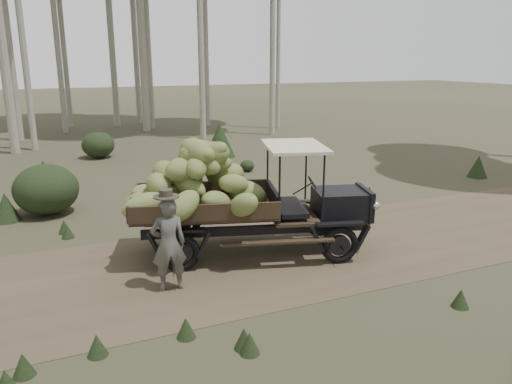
# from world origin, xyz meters

# --- Properties ---
(ground) EXTENTS (120.00, 120.00, 0.00)m
(ground) POSITION_xyz_m (0.00, 0.00, 0.00)
(ground) COLOR #473D2B
(ground) RESTS_ON ground
(dirt_track) EXTENTS (70.00, 4.00, 0.01)m
(dirt_track) POSITION_xyz_m (0.00, 0.00, 0.00)
(dirt_track) COLOR brown
(dirt_track) RESTS_ON ground
(banana_truck) EXTENTS (4.92, 2.75, 2.35)m
(banana_truck) POSITION_xyz_m (0.38, 0.48, 1.37)
(banana_truck) COLOR black
(banana_truck) RESTS_ON ground
(farmer) EXTENTS (0.59, 0.44, 1.70)m
(farmer) POSITION_xyz_m (-0.88, -0.61, 0.80)
(farmer) COLOR #4F4D48
(farmer) RESTS_ON ground
(undergrowth) EXTENTS (21.84, 23.36, 1.31)m
(undergrowth) POSITION_xyz_m (0.25, -0.22, 0.52)
(undergrowth) COLOR #233319
(undergrowth) RESTS_ON ground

